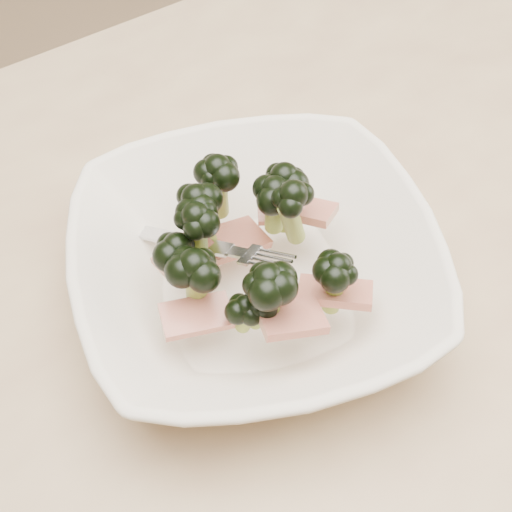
# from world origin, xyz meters

# --- Properties ---
(dining_table) EXTENTS (1.20, 0.80, 0.75)m
(dining_table) POSITION_xyz_m (0.00, 0.00, 0.65)
(dining_table) COLOR tan
(dining_table) RESTS_ON ground
(broccoli_dish) EXTENTS (0.36, 0.36, 0.12)m
(broccoli_dish) POSITION_xyz_m (-0.01, 0.00, 0.79)
(broccoli_dish) COLOR beige
(broccoli_dish) RESTS_ON dining_table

